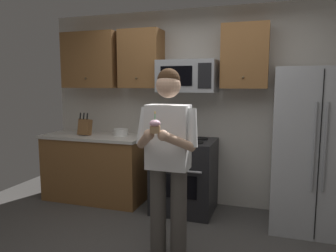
# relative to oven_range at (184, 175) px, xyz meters

# --- Properties ---
(wall_back) EXTENTS (4.40, 0.10, 2.60)m
(wall_back) POSITION_rel_oven_range_xyz_m (0.15, 0.39, 0.84)
(wall_back) COLOR beige
(wall_back) RESTS_ON ground
(oven_range) EXTENTS (0.76, 0.70, 0.93)m
(oven_range) POSITION_rel_oven_range_xyz_m (0.00, 0.00, 0.00)
(oven_range) COLOR black
(oven_range) RESTS_ON ground
(microwave) EXTENTS (0.74, 0.41, 0.40)m
(microwave) POSITION_rel_oven_range_xyz_m (0.00, 0.12, 1.26)
(microwave) COLOR #9EA0A5
(refrigerator) EXTENTS (0.90, 0.75, 1.80)m
(refrigerator) POSITION_rel_oven_range_xyz_m (1.50, -0.04, 0.44)
(refrigerator) COLOR #B7BABF
(refrigerator) RESTS_ON ground
(cabinet_row_upper) EXTENTS (2.78, 0.36, 0.76)m
(cabinet_row_upper) POSITION_rel_oven_range_xyz_m (-0.57, 0.17, 1.49)
(cabinet_row_upper) COLOR brown
(counter_left) EXTENTS (1.44, 0.66, 0.92)m
(counter_left) POSITION_rel_oven_range_xyz_m (-1.30, 0.02, 0.00)
(counter_left) COLOR brown
(counter_left) RESTS_ON ground
(knife_block) EXTENTS (0.16, 0.15, 0.32)m
(knife_block) POSITION_rel_oven_range_xyz_m (-1.42, -0.03, 0.57)
(knife_block) COLOR brown
(knife_block) RESTS_ON counter_left
(bowl_large_white) EXTENTS (0.20, 0.20, 0.09)m
(bowl_large_white) POSITION_rel_oven_range_xyz_m (-0.92, 0.07, 0.51)
(bowl_large_white) COLOR white
(bowl_large_white) RESTS_ON counter_left
(person) EXTENTS (0.60, 0.48, 1.76)m
(person) POSITION_rel_oven_range_xyz_m (0.16, -1.16, 0.53)
(person) COLOR #4C4742
(person) RESTS_ON ground
(cupcake) EXTENTS (0.09, 0.09, 0.17)m
(cupcake) POSITION_rel_oven_range_xyz_m (0.16, -1.49, 0.83)
(cupcake) COLOR #A87F56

